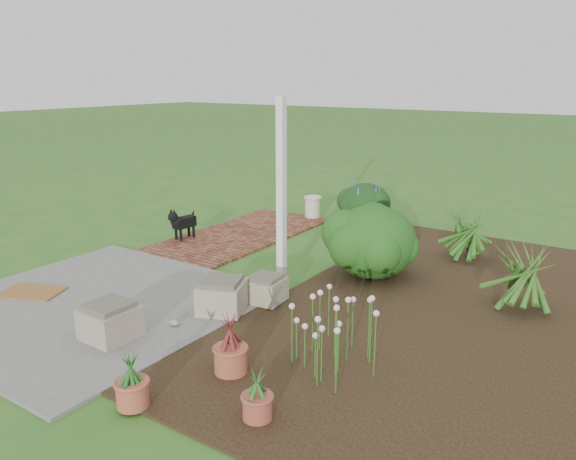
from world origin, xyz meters
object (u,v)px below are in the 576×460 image
Objects in this scene: black_dog at (182,222)px; evergreen_shrub at (373,240)px; cream_ceramic_urn at (313,207)px; stone_trough_near at (110,323)px.

black_dog is 0.49× the size of evergreen_shrub.
black_dog is at bearing -176.56° from evergreen_shrub.
evergreen_shrub is (2.43, -2.37, 0.30)m from cream_ceramic_urn.
evergreen_shrub reaches higher than black_dog.
stone_trough_near is 0.85× the size of black_dog.
cream_ceramic_urn is at bearing 135.71° from evergreen_shrub.
stone_trough_near is at bearing -52.80° from black_dog.
black_dog is 1.49× the size of cream_ceramic_urn.
stone_trough_near is 1.27× the size of cream_ceramic_urn.
evergreen_shrub reaches higher than stone_trough_near.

